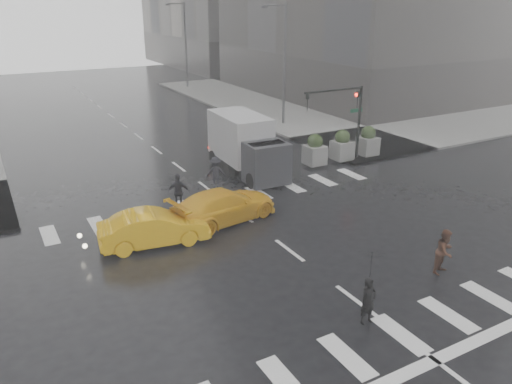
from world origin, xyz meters
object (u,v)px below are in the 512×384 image
pedestrian_brown (445,251)px  taxi_mid (154,228)px  traffic_signal_pole (347,109)px  box_truck (247,144)px

pedestrian_brown → taxi_mid: 10.96m
traffic_signal_pole → taxi_mid: 14.51m
taxi_mid → box_truck: 9.61m
taxi_mid → box_truck: (7.41, 6.03, 0.99)m
traffic_signal_pole → box_truck: traffic_signal_pole is taller
traffic_signal_pole → pedestrian_brown: size_ratio=2.70×
traffic_signal_pole → taxi_mid: (-13.42, -4.93, -2.51)m
traffic_signal_pole → pedestrian_brown: traffic_signal_pole is taller
pedestrian_brown → box_truck: bearing=78.3°
pedestrian_brown → box_truck: box_truck is taller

